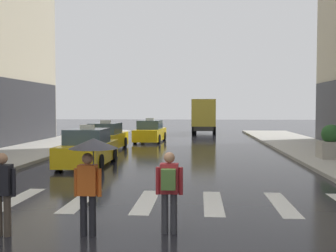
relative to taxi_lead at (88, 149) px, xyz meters
name	(u,v)px	position (x,y,z in m)	size (l,w,h in m)	color
ground_plane	(125,238)	(3.47, -9.52, -0.72)	(160.00, 160.00, 0.00)	black
crosswalk_markings	(146,201)	(3.47, -6.52, -0.72)	(11.30, 2.80, 0.01)	silver
taxi_lead	(88,149)	(0.00, 0.00, 0.00)	(1.97, 4.56, 1.80)	yellow
taxi_second	(106,138)	(-0.76, 6.55, 0.00)	(2.04, 4.59, 1.80)	yellow
taxi_third	(150,132)	(1.24, 12.23, 0.00)	(2.12, 4.63, 1.80)	yellow
box_truck	(204,115)	(5.37, 22.19, 1.13)	(2.43, 7.59, 3.35)	#2D2D2D
pedestrian_with_umbrella	(91,160)	(2.79, -9.47, 0.79)	(0.96, 0.96, 1.94)	black
pedestrian_with_backpack	(169,186)	(4.30, -9.21, 0.25)	(0.55, 0.43, 1.65)	#333338
pedestrian_plain_coat	(2,189)	(1.04, -9.60, 0.21)	(0.55, 0.24, 1.65)	#473D33
planter_mid_block	(331,143)	(11.13, 2.22, 0.15)	(1.10, 1.10, 1.60)	#A8A399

